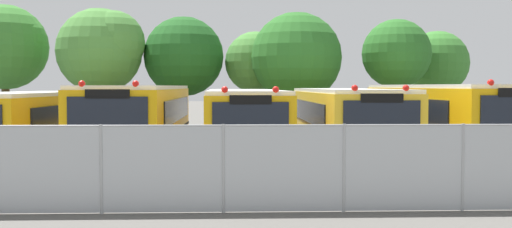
# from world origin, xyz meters

# --- Properties ---
(ground_plane) EXTENTS (160.00, 160.00, 0.00)m
(ground_plane) POSITION_xyz_m (0.00, 0.00, 0.00)
(ground_plane) COLOR #595651
(school_bus_0) EXTENTS (2.60, 10.41, 2.51)m
(school_bus_0) POSITION_xyz_m (-7.27, -0.03, 1.32)
(school_bus_0) COLOR #EAA80C
(school_bus_0) RESTS_ON ground_plane
(school_bus_1) EXTENTS (2.64, 10.98, 2.73)m
(school_bus_1) POSITION_xyz_m (-3.49, 0.06, 1.44)
(school_bus_1) COLOR #EAA80C
(school_bus_1) RESTS_ON ground_plane
(school_bus_2) EXTENTS (2.71, 11.47, 2.58)m
(school_bus_2) POSITION_xyz_m (0.10, 0.19, 1.36)
(school_bus_2) COLOR #EAA80C
(school_bus_2) RESTS_ON ground_plane
(school_bus_3) EXTENTS (2.60, 10.79, 2.62)m
(school_bus_3) POSITION_xyz_m (3.65, -0.04, 1.38)
(school_bus_3) COLOR yellow
(school_bus_3) RESTS_ON ground_plane
(school_bus_4) EXTENTS (2.84, 11.26, 2.76)m
(school_bus_4) POSITION_xyz_m (7.13, 0.03, 1.45)
(school_bus_4) COLOR #EAA80C
(school_bus_4) RESTS_ON ground_plane
(tree_0) EXTENTS (4.43, 4.43, 6.83)m
(tree_0) POSITION_xyz_m (-12.03, 10.55, 4.65)
(tree_0) COLOR #4C3823
(tree_0) RESTS_ON ground_plane
(tree_1) EXTENTS (4.50, 4.32, 6.53)m
(tree_1) POSITION_xyz_m (-6.86, 9.55, 4.48)
(tree_1) COLOR #4C3823
(tree_1) RESTS_ON ground_plane
(tree_2) EXTENTS (4.19, 4.19, 6.23)m
(tree_2) POSITION_xyz_m (-3.00, 10.57, 4.11)
(tree_2) COLOR #4C3823
(tree_2) RESTS_ON ground_plane
(tree_3) EXTENTS (3.29, 3.29, 5.50)m
(tree_3) POSITION_xyz_m (0.98, 10.90, 3.93)
(tree_3) COLOR #4C3823
(tree_3) RESTS_ON ground_plane
(tree_4) EXTENTS (4.58, 4.58, 6.32)m
(tree_4) POSITION_xyz_m (2.89, 9.20, 4.09)
(tree_4) COLOR #4C3823
(tree_4) RESTS_ON ground_plane
(tree_5) EXTENTS (3.46, 3.46, 5.94)m
(tree_5) POSITION_xyz_m (7.98, 8.77, 4.29)
(tree_5) COLOR #4C3823
(tree_5) RESTS_ON ground_plane
(tree_6) EXTENTS (3.46, 3.46, 5.56)m
(tree_6) POSITION_xyz_m (10.83, 11.13, 3.75)
(tree_6) COLOR #4C3823
(tree_6) RESTS_ON ground_plane
(chainlink_fence) EXTENTS (19.77, 0.07, 1.81)m
(chainlink_fence) POSITION_xyz_m (-0.42, -8.71, 0.94)
(chainlink_fence) COLOR #9EA0A3
(chainlink_fence) RESTS_ON ground_plane
(traffic_cone) EXTENTS (0.53, 0.53, 0.70)m
(traffic_cone) POSITION_xyz_m (-4.46, -7.47, 0.35)
(traffic_cone) COLOR #EA5914
(traffic_cone) RESTS_ON ground_plane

